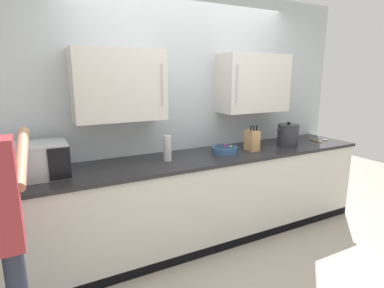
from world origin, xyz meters
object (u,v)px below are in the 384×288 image
Objects in this scene: fruit_bowl at (225,149)px; wooden_spoon at (320,140)px; knife_block at (252,140)px; thermos_flask at (167,148)px; microwave_oven at (25,162)px; stock_pot at (288,135)px.

wooden_spoon is at bearing -2.23° from fruit_bowl.
thermos_flask is at bearing 177.42° from knife_block.
microwave_oven is 3.48× the size of wooden_spoon.
thermos_flask is (-1.00, 0.04, 0.01)m from knife_block.
stock_pot reaches higher than thermos_flask.
microwave_oven is 2.77m from stock_pot.
knife_block is 0.34m from fruit_bowl.
knife_block is (2.21, -0.08, -0.03)m from microwave_oven.
knife_block is 1.16× the size of thermos_flask.
microwave_oven reaches higher than wooden_spoon.
fruit_bowl is at bearing 178.33° from stock_pot.
fruit_bowl is at bearing -0.19° from thermos_flask.
thermos_flask is (-0.66, 0.00, 0.08)m from fruit_bowl.
fruit_bowl is 1.09× the size of thermos_flask.
knife_block is 0.55m from stock_pot.
knife_block is 0.83× the size of stock_pot.
thermos_flask is at bearing -1.83° from microwave_oven.
stock_pot is at bearing 1.76° from knife_block.
stock_pot is (-0.54, 0.03, 0.12)m from wooden_spoon.
knife_block is 1.00m from thermos_flask.
knife_block reaches higher than microwave_oven.
thermos_flask is (-1.55, 0.03, 0.00)m from stock_pot.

